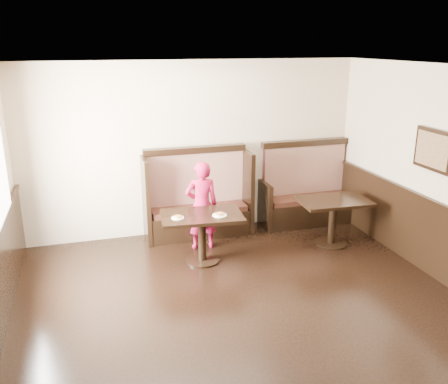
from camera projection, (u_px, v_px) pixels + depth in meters
name	position (u px, v px, depth m)	size (l,w,h in m)	color
ground	(273.00, 351.00, 4.91)	(7.00, 7.00, 0.00)	black
room_shell	(238.00, 285.00, 4.88)	(7.00, 7.00, 7.00)	beige
booth_main	(198.00, 204.00, 7.76)	(1.75, 0.72, 1.45)	black
booth_neighbor	(306.00, 196.00, 8.30)	(1.65, 0.72, 1.45)	black
table_main	(202.00, 226.00, 6.75)	(1.21, 0.82, 0.73)	black
table_neighbor	(333.00, 211.00, 7.33)	(1.10, 0.76, 0.74)	black
child	(202.00, 205.00, 7.19)	(0.50, 0.33, 1.38)	#A41139
pizza_plate_left	(178.00, 217.00, 6.56)	(0.18, 0.18, 0.03)	white
pizza_plate_right	(220.00, 215.00, 6.65)	(0.21, 0.21, 0.04)	white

